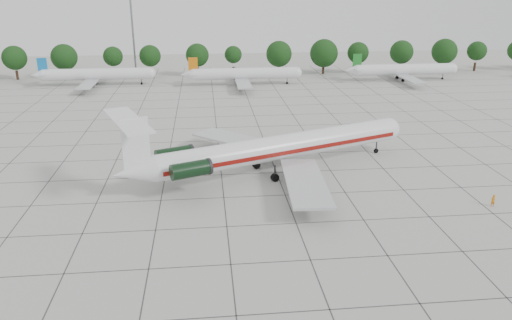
# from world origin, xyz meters

# --- Properties ---
(ground) EXTENTS (260.00, 260.00, 0.00)m
(ground) POSITION_xyz_m (0.00, 0.00, 0.00)
(ground) COLOR #B0B0A9
(ground) RESTS_ON ground
(apron_joints) EXTENTS (170.00, 170.00, 0.02)m
(apron_joints) POSITION_xyz_m (0.00, 15.00, 0.01)
(apron_joints) COLOR #383838
(apron_joints) RESTS_ON ground
(main_airliner) EXTENTS (44.16, 33.41, 10.71)m
(main_airliner) POSITION_xyz_m (-1.09, 7.68, 3.78)
(main_airliner) COLOR silver
(main_airliner) RESTS_ON ground
(ground_crew) EXTENTS (0.60, 0.42, 1.57)m
(ground_crew) POSITION_xyz_m (24.97, -6.00, 0.79)
(ground_crew) COLOR orange
(ground_crew) RESTS_ON ground
(bg_airliner_b) EXTENTS (28.24, 27.20, 7.40)m
(bg_airliner_b) POSITION_xyz_m (-37.91, 74.51, 2.91)
(bg_airliner_b) COLOR silver
(bg_airliner_b) RESTS_ON ground
(bg_airliner_c) EXTENTS (28.24, 27.20, 7.40)m
(bg_airliner_c) POSITION_xyz_m (0.52, 71.29, 2.91)
(bg_airliner_c) COLOR silver
(bg_airliner_c) RESTS_ON ground
(bg_airliner_d) EXTENTS (28.24, 27.20, 7.40)m
(bg_airliner_d) POSITION_xyz_m (44.49, 73.02, 2.91)
(bg_airliner_d) COLOR silver
(bg_airliner_d) RESTS_ON ground
(tree_line) EXTENTS (249.86, 8.44, 10.22)m
(tree_line) POSITION_xyz_m (-11.68, 85.00, 5.98)
(tree_line) COLOR #332114
(tree_line) RESTS_ON ground
(floodlight_mast) EXTENTS (1.60, 1.60, 25.45)m
(floodlight_mast) POSITION_xyz_m (-30.00, 92.00, 14.28)
(floodlight_mast) COLOR slate
(floodlight_mast) RESTS_ON ground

